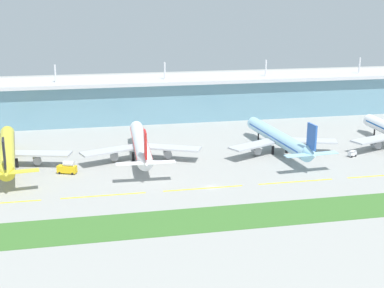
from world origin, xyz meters
The scene contains 12 objects.
ground_plane centered at (0.00, 0.00, 0.00)m, with size 600.00×600.00×0.00m, color #9E9E99.
terminal_building centered at (0.00, 111.10, 11.41)m, with size 288.00×34.00×31.41m.
airliner_nearest centered at (-72.14, 37.53, 6.46)m, with size 48.41×69.63×18.90m.
airliner_near_middle centered at (-20.50, 37.40, 6.45)m, with size 48.76×65.74×18.90m.
airliner_far_middle centered at (37.85, 35.24, 6.45)m, with size 48.68×65.21×18.90m.
taxiway_stripe_mid_west centered at (-37.00, -0.66, 0.02)m, with size 28.00×0.70×0.04m, color yellow.
taxiway_stripe_centre centered at (-3.00, -0.66, 0.02)m, with size 28.00×0.70×0.04m, color yellow.
taxiway_stripe_mid_east centered at (31.00, -0.66, 0.02)m, with size 28.00×0.70×0.04m, color yellow.
taxiway_stripe_east centered at (65.00, -0.66, 0.02)m, with size 28.00×0.70×0.04m, color yellow.
grass_verge centered at (0.00, -26.28, 0.05)m, with size 300.00×18.00×0.10m, color #3D702D.
baggage_cart centered at (65.88, 23.66, 1.26)m, with size 4.01×3.12×2.48m.
fuel_truck centered at (-49.32, 25.01, 2.26)m, with size 7.65×5.04×4.95m.
Camera 1 is at (-40.19, -163.45, 62.51)m, focal length 48.19 mm.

